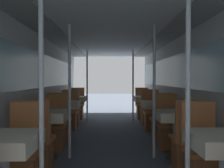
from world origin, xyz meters
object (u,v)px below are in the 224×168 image
support_pole_left_3 (87,86)px  support_pole_right_0 (188,100)px  chair_right_near_1 (187,148)px  support_pole_left_0 (41,101)px  chair_left_far_3 (77,109)px  chair_left_far_2 (69,118)px  chair_right_far_0 (203,162)px  support_pole_left_1 (70,92)px  chair_right_near_3 (148,114)px  chair_left_far_0 (23,163)px  chair_right_far_2 (152,117)px  dining_table_left_1 (47,119)px  dining_table_left_3 (75,101)px  dining_table_left_2 (65,107)px  chair_left_far_1 (55,132)px  chair_right_far_3 (142,109)px  chair_right_far_1 (168,132)px  chair_right_near_2 (161,126)px  dining_table_left_0 (3,148)px  support_pole_right_3 (133,86)px  chair_left_near_3 (72,114)px  chair_left_near_2 (61,126)px  dining_table_right_1 (176,119)px  dining_table_right_3 (145,101)px  chair_left_near_1 (38,149)px  dining_table_right_2 (156,107)px  support_pole_right_1 (154,91)px

support_pole_left_3 → support_pole_right_0: size_ratio=1.00×
support_pole_left_3 → chair_right_near_1: (1.69, -3.87, -0.75)m
support_pole_left_0 → chair_left_far_3: bearing=93.6°
chair_left_far_2 → chair_right_far_0: 3.90m
support_pole_left_1 → chair_right_near_3: size_ratio=2.15×
chair_left_far_3 → chair_left_far_0: bearing=90.0°
chair_right_far_0 → chair_right_far_2: size_ratio=1.00×
dining_table_left_1 → support_pole_left_1: 0.56m
dining_table_left_1 → dining_table_left_3: bearing=90.0°
dining_table_left_2 → support_pole_left_0: bearing=-83.9°
chair_left_far_1 → chair_right_far_3: (2.04, 3.32, 0.00)m
chair_right_far_1 → chair_right_near_2: 0.57m
dining_table_left_0 → support_pole_left_1: 1.75m
chair_right_near_2 → support_pole_right_3: 2.36m
chair_left_near_3 → chair_right_near_1: same height
chair_right_far_0 → chair_right_near_2: (0.00, 2.23, 0.00)m
dining_table_left_1 → dining_table_left_2: (0.00, 1.66, 0.00)m
dining_table_left_3 → chair_right_far_1: size_ratio=0.76×
chair_right_near_3 → support_pole_left_1: bearing=-121.3°
chair_left_near_2 → dining_table_right_1: size_ratio=1.31×
support_pole_left_3 → chair_right_near_3: support_pole_left_3 is taller
chair_left_far_0 → support_pole_right_0: support_pole_right_0 is taller
chair_left_far_0 → chair_right_far_1: (2.04, 1.66, 0.00)m
support_pole_left_1 → dining_table_left_3: support_pole_left_1 is taller
chair_left_near_3 → dining_table_right_3: (2.04, 0.55, 0.32)m
chair_left_far_3 → chair_right_near_3: bearing=151.8°
dining_table_left_2 → chair_left_far_2: size_ratio=0.76×
chair_left_near_2 → chair_right_near_2: (2.04, 0.00, 0.00)m
chair_left_far_0 → dining_table_left_2: bearing=-90.0°
chair_right_near_2 → chair_left_near_2: bearing=180.0°
chair_right_far_3 → chair_right_near_2: bearing=90.0°
dining_table_left_0 → chair_left_near_1: (0.00, 1.12, -0.32)m
support_pole_left_1 → chair_right_far_2: 2.88m
dining_table_right_2 → chair_left_far_1: bearing=-151.3°
support_pole_left_1 → chair_right_far_1: support_pole_left_1 is taller
dining_table_left_2 → chair_right_far_3: size_ratio=0.76×
dining_table_left_0 → dining_table_right_1: bearing=39.1°
chair_left_far_3 → chair_right_far_1: same height
dining_table_left_0 → support_pole_left_1: bearing=78.0°
dining_table_right_1 → support_pole_right_1: bearing=180.0°
chair_left_far_1 → support_pole_left_3: support_pole_left_3 is taller
chair_right_far_1 → chair_right_far_3: 3.32m
dining_table_left_1 → dining_table_right_2: bearing=39.1°
chair_right_near_2 → chair_left_far_2: bearing=151.8°
dining_table_left_2 → dining_table_left_3: size_ratio=1.00×
chair_right_far_2 → chair_left_near_3: bearing=-15.6°
chair_right_far_1 → support_pole_right_3: (-0.35, 2.78, 0.75)m
chair_left_far_1 → dining_table_right_1: 2.14m
chair_right_far_0 → chair_left_far_2: bearing=-58.4°
chair_right_far_1 → dining_table_right_2: (0.00, 1.12, 0.32)m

